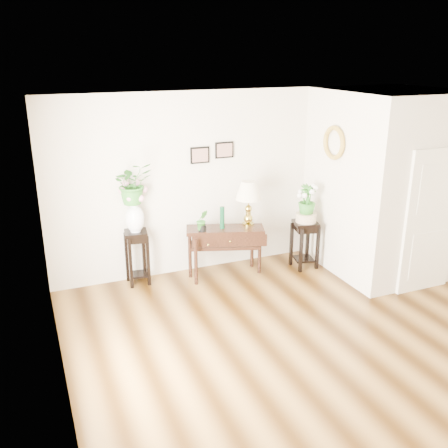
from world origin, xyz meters
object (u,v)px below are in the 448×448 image
plant_stand_a (137,257)px  plant_stand_b (304,245)px  console_table (225,252)px  table_lamp (248,203)px

plant_stand_a → plant_stand_b: (2.63, -0.44, -0.03)m
plant_stand_a → plant_stand_b: plant_stand_a is taller
plant_stand_a → console_table: bearing=-10.4°
console_table → plant_stand_b: bearing=10.2°
table_lamp → plant_stand_b: size_ratio=0.91×
plant_stand_a → plant_stand_b: bearing=-9.5°
table_lamp → plant_stand_a: 1.87m
console_table → table_lamp: (0.39, 0.00, 0.74)m
console_table → table_lamp: 0.84m
plant_stand_b → table_lamp: bearing=168.0°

